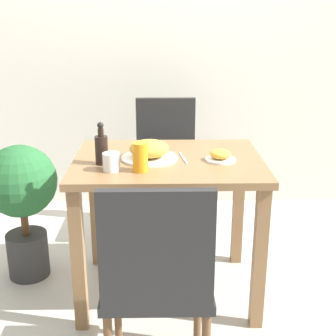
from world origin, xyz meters
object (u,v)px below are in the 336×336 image
object	(u,v)px
side_plate	(220,156)
chair_far	(165,159)
chair_near	(157,276)
potted_plant_left	(22,195)
food_plate	(149,151)
drink_cup	(111,162)
sauce_bottle	(101,148)
juice_glass	(140,157)

from	to	relation	value
side_plate	chair_far	bearing A→B (deg)	108.46
chair_far	side_plate	distance (m)	0.87
chair_near	potted_plant_left	bearing A→B (deg)	-49.68
food_plate	potted_plant_left	world-z (taller)	food_plate
drink_cup	potted_plant_left	size ratio (longest dim) A/B	0.11
sauce_bottle	side_plate	bearing A→B (deg)	3.95
food_plate	sauce_bottle	world-z (taller)	sauce_bottle
side_plate	juice_glass	world-z (taller)	juice_glass
chair_far	potted_plant_left	world-z (taller)	chair_far
food_plate	potted_plant_left	xyz separation A→B (m)	(-0.71, 0.18, -0.31)
chair_far	juice_glass	xyz separation A→B (m)	(-0.13, -0.94, 0.31)
chair_near	juice_glass	world-z (taller)	chair_near
food_plate	side_plate	size ratio (longest dim) A/B	1.88
food_plate	juice_glass	distance (m)	0.19
side_plate	potted_plant_left	xyz separation A→B (m)	(-1.06, 0.22, -0.29)
drink_cup	juice_glass	distance (m)	0.14
potted_plant_left	drink_cup	bearing A→B (deg)	-33.58
chair_near	chair_far	distance (m)	1.46
chair_far	drink_cup	size ratio (longest dim) A/B	10.73
food_plate	side_plate	world-z (taller)	food_plate
juice_glass	sauce_bottle	size ratio (longest dim) A/B	0.65
food_plate	sauce_bottle	size ratio (longest dim) A/B	1.36
sauce_bottle	food_plate	bearing A→B (deg)	18.08
juice_glass	drink_cup	bearing A→B (deg)	176.25
drink_cup	juice_glass	bearing A→B (deg)	-3.75
chair_far	sauce_bottle	xyz separation A→B (m)	(-0.32, -0.83, 0.32)
juice_glass	chair_near	bearing A→B (deg)	-81.60
chair_far	drink_cup	bearing A→B (deg)	-105.67
food_plate	sauce_bottle	bearing A→B (deg)	-161.92
food_plate	potted_plant_left	size ratio (longest dim) A/B	0.36
drink_cup	side_plate	bearing A→B (deg)	15.21
chair_near	side_plate	distance (m)	0.78
food_plate	chair_far	bearing A→B (deg)	83.31
chair_near	food_plate	size ratio (longest dim) A/B	3.25
side_plate	drink_cup	xyz separation A→B (m)	(-0.52, -0.14, 0.02)
chair_near	sauce_bottle	bearing A→B (deg)	-67.05
side_plate	drink_cup	distance (m)	0.54
chair_near	chair_far	xyz separation A→B (m)	(0.05, 1.45, 0.00)
chair_far	sauce_bottle	bearing A→B (deg)	-110.94
drink_cup	juice_glass	size ratio (longest dim) A/B	0.63
chair_near	side_plate	bearing A→B (deg)	-115.09
food_plate	juice_glass	world-z (taller)	juice_glass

